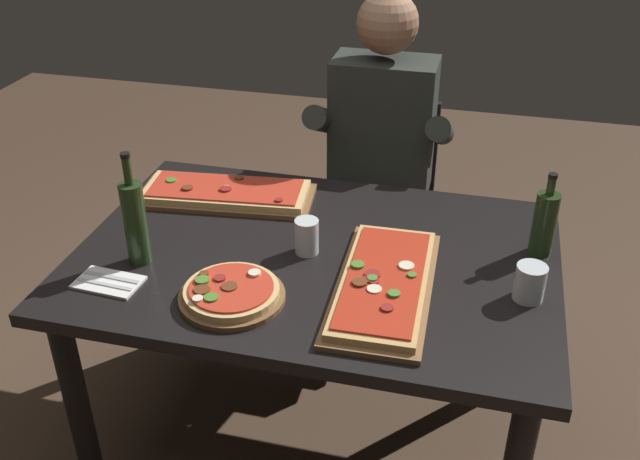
{
  "coord_description": "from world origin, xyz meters",
  "views": [
    {
      "loc": [
        0.44,
        -1.72,
        1.87
      ],
      "look_at": [
        0.0,
        0.05,
        0.79
      ],
      "focal_mm": 40.15,
      "sensor_mm": 36.0,
      "label": 1
    }
  ],
  "objects": [
    {
      "name": "wine_bottle_dark",
      "position": [
        -0.48,
        -0.16,
        0.87
      ],
      "size": [
        0.07,
        0.07,
        0.34
      ],
      "color": "#233819",
      "rests_on": "dining_table"
    },
    {
      "name": "ground_plane",
      "position": [
        0.0,
        0.0,
        0.0
      ],
      "size": [
        6.4,
        6.4,
        0.0
      ],
      "primitive_type": "plane",
      "color": "#4C3828"
    },
    {
      "name": "napkin_cutlery_set",
      "position": [
        -0.52,
        -0.29,
        0.74
      ],
      "size": [
        0.19,
        0.12,
        0.01
      ],
      "color": "white",
      "rests_on": "dining_table"
    },
    {
      "name": "tumbler_near_camera",
      "position": [
        0.6,
        -0.08,
        0.79
      ],
      "size": [
        0.08,
        0.08,
        0.1
      ],
      "color": "silver",
      "rests_on": "dining_table"
    },
    {
      "name": "dining_table",
      "position": [
        0.0,
        0.0,
        0.64
      ],
      "size": [
        1.4,
        0.96,
        0.74
      ],
      "color": "black",
      "rests_on": "ground_plane"
    },
    {
      "name": "pizza_rectangular_left",
      "position": [
        0.23,
        -0.13,
        0.76
      ],
      "size": [
        0.27,
        0.59,
        0.05
      ],
      "color": "brown",
      "rests_on": "dining_table"
    },
    {
      "name": "tumbler_far_side",
      "position": [
        -0.03,
        0.0,
        0.79
      ],
      "size": [
        0.07,
        0.07,
        0.11
      ],
      "color": "silver",
      "rests_on": "dining_table"
    },
    {
      "name": "pizza_rectangular_front",
      "position": [
        -0.38,
        0.26,
        0.76
      ],
      "size": [
        0.6,
        0.3,
        0.05
      ],
      "color": "brown",
      "rests_on": "dining_table"
    },
    {
      "name": "seated_diner",
      "position": [
        0.06,
        0.74,
        0.74
      ],
      "size": [
        0.53,
        0.41,
        1.33
      ],
      "color": "#23232D",
      "rests_on": "ground_plane"
    },
    {
      "name": "pizza_round_far",
      "position": [
        -0.16,
        -0.28,
        0.76
      ],
      "size": [
        0.29,
        0.29,
        0.05
      ],
      "color": "brown",
      "rests_on": "dining_table"
    },
    {
      "name": "diner_chair",
      "position": [
        0.06,
        0.86,
        0.49
      ],
      "size": [
        0.44,
        0.44,
        0.87
      ],
      "color": "black",
      "rests_on": "ground_plane"
    },
    {
      "name": "oil_bottle_amber",
      "position": [
        0.64,
        0.16,
        0.84
      ],
      "size": [
        0.07,
        0.07,
        0.26
      ],
      "color": "#233819",
      "rests_on": "dining_table"
    }
  ]
}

